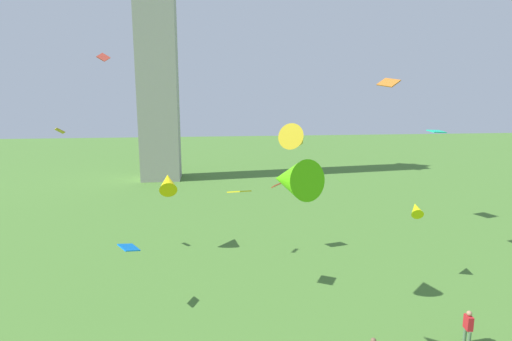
% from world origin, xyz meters
% --- Properties ---
extents(person_2, '(0.32, 0.54, 1.74)m').
position_xyz_m(person_2, '(11.46, 13.89, 0.99)').
color(person_2, '#51754C').
rests_on(person_2, ground_plane).
extents(kite_flying_0, '(2.31, 2.53, 1.80)m').
position_xyz_m(kite_flying_0, '(4.35, 18.48, 9.18)').
color(kite_flying_0, gold).
extents(kite_flying_1, '(1.67, 1.89, 0.89)m').
position_xyz_m(kite_flying_1, '(15.35, 31.68, 12.62)').
color(kite_flying_1, '#C2681E').
extents(kite_flying_2, '(0.91, 0.98, 0.51)m').
position_xyz_m(kite_flying_2, '(-10.27, 27.75, 9.08)').
color(kite_flying_2, '#BD901B').
extents(kite_flying_3, '(1.51, 2.33, 1.99)m').
position_xyz_m(kite_flying_3, '(-3.11, 28.11, 5.17)').
color(kite_flying_3, yellow).
extents(kite_flying_4, '(1.06, 1.40, 1.10)m').
position_xyz_m(kite_flying_4, '(12.52, 20.90, 4.56)').
color(kite_flying_4, '#D9E20D').
extents(kite_flying_5, '(1.45, 1.50, 0.42)m').
position_xyz_m(kite_flying_5, '(1.55, 20.59, 6.07)').
color(kite_flying_5, gold).
extents(kite_flying_6, '(1.27, 1.00, 0.22)m').
position_xyz_m(kite_flying_6, '(16.00, 25.01, 8.99)').
color(kite_flying_6, '#16C08F').
extents(kite_flying_7, '(1.14, 1.27, 0.58)m').
position_xyz_m(kite_flying_7, '(-4.43, 19.20, 3.55)').
color(kite_flying_7, blue).
extents(kite_flying_8, '(2.29, 2.71, 1.79)m').
position_xyz_m(kite_flying_8, '(2.81, 12.87, 8.29)').
color(kite_flying_8, '#50C50B').
extents(kite_flying_9, '(0.71, 0.76, 0.61)m').
position_xyz_m(kite_flying_9, '(-6.38, 24.80, 13.77)').
color(kite_flying_9, '#DF4733').
extents(kite_flying_10, '(1.20, 1.05, 0.75)m').
position_xyz_m(kite_flying_10, '(5.03, 26.70, 5.13)').
color(kite_flying_10, '#BC432B').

